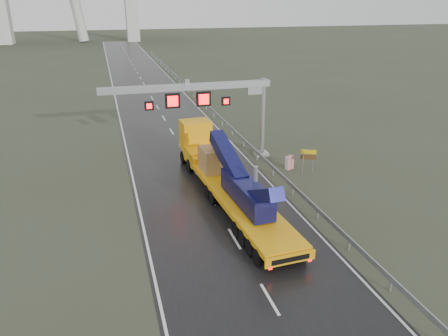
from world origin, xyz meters
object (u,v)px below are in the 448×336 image
object	(u,v)px
sign_gantry	(211,99)
striped_barrier	(290,163)
exit_sign_pair	(308,157)
heavy_haul_truck	(221,169)

from	to	relation	value
sign_gantry	striped_barrier	size ratio (longest dim) A/B	12.44
exit_sign_pair	striped_barrier	bearing A→B (deg)	148.94
heavy_haul_truck	exit_sign_pair	bearing A→B (deg)	6.23
heavy_haul_truck	exit_sign_pair	xyz separation A→B (m)	(7.89, 1.38, -0.24)
sign_gantry	striped_barrier	world-z (taller)	sign_gantry
heavy_haul_truck	striped_barrier	world-z (taller)	heavy_haul_truck
sign_gantry	exit_sign_pair	xyz separation A→B (m)	(6.90, -5.44, -4.08)
exit_sign_pair	striped_barrier	size ratio (longest dim) A/B	1.83
heavy_haul_truck	striped_barrier	size ratio (longest dim) A/B	16.37
exit_sign_pair	heavy_haul_truck	bearing A→B (deg)	-145.76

